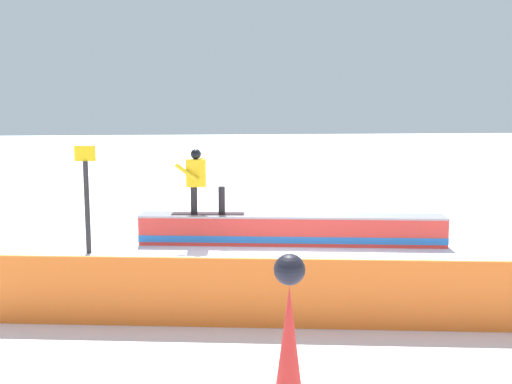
{
  "coord_description": "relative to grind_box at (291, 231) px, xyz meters",
  "views": [
    {
      "loc": [
        2.35,
        11.63,
        2.77
      ],
      "look_at": [
        0.87,
        0.84,
        1.25
      ],
      "focal_mm": 40.09,
      "sensor_mm": 36.0,
      "label": 1
    }
  ],
  "objects": [
    {
      "name": "safety_fence",
      "position": [
        0.0,
        4.85,
        0.17
      ],
      "size": [
        10.01,
        1.92,
        0.92
      ],
      "primitive_type": "cube",
      "rotation": [
        0.0,
        0.0,
        -0.18
      ],
      "color": "orange",
      "rests_on": "ground_plane"
    },
    {
      "name": "grind_box",
      "position": [
        0.0,
        0.0,
        0.0
      ],
      "size": [
        6.42,
        1.81,
        0.63
      ],
      "color": "#CF3A33",
      "rests_on": "ground_plane"
    },
    {
      "name": "ground_plane",
      "position": [
        0.0,
        0.0,
        -0.29
      ],
      "size": [
        120.0,
        120.0,
        0.0
      ],
      "primitive_type": "plane",
      "color": "white"
    },
    {
      "name": "trail_marker",
      "position": [
        4.13,
        0.22,
        0.85
      ],
      "size": [
        0.4,
        0.1,
        2.13
      ],
      "color": "#262628",
      "rests_on": "ground_plane"
    },
    {
      "name": "snowboarder",
      "position": [
        1.91,
        -0.35,
        1.08
      ],
      "size": [
        1.55,
        0.51,
        1.38
      ],
      "color": "black",
      "rests_on": "grind_box"
    }
  ]
}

